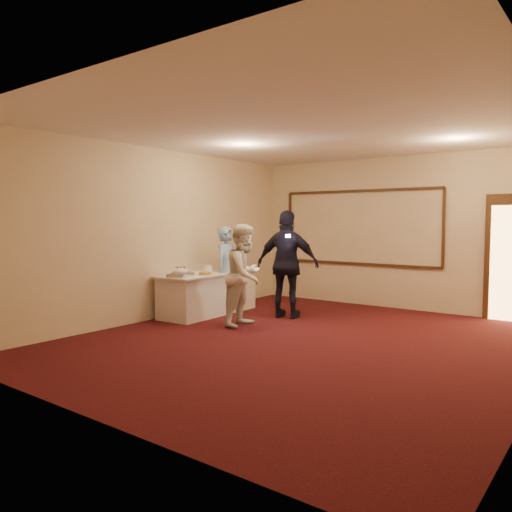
{
  "coord_description": "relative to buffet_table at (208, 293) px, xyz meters",
  "views": [
    {
      "loc": [
        3.67,
        -6.04,
        1.73
      ],
      "look_at": [
        -1.29,
        0.57,
        1.15
      ],
      "focal_mm": 35.0,
      "sensor_mm": 36.0,
      "label": 1
    }
  ],
  "objects": [
    {
      "name": "tart",
      "position": [
        0.25,
        -0.35,
        0.41
      ],
      "size": [
        0.26,
        0.26,
        0.05
      ],
      "color": "white",
      "rests_on": "buffet_table"
    },
    {
      "name": "plate_stack_a",
      "position": [
        0.03,
        -0.04,
        0.45
      ],
      "size": [
        0.17,
        0.17,
        0.14
      ],
      "color": "white",
      "rests_on": "buffet_table"
    },
    {
      "name": "camera_flash",
      "position": [
        1.58,
        0.29,
        1.09
      ],
      "size": [
        0.08,
        0.06,
        0.05
      ],
      "primitive_type": "cube",
      "rotation": [
        0.0,
        0.0,
        -0.25
      ],
      "color": "white",
      "rests_on": "guest"
    },
    {
      "name": "woman",
      "position": [
        1.19,
        -0.41,
        0.45
      ],
      "size": [
        0.73,
        0.89,
        1.68
      ],
      "primitive_type": "imported",
      "rotation": [
        0.0,
        0.0,
        1.69
      ],
      "color": "silver",
      "rests_on": "floor"
    },
    {
      "name": "plate_stack_b",
      "position": [
        0.18,
        0.42,
        0.46
      ],
      "size": [
        0.19,
        0.19,
        0.16
      ],
      "color": "white",
      "rests_on": "buffet_table"
    },
    {
      "name": "floor",
      "position": [
        2.59,
        -0.82,
        -0.39
      ],
      "size": [
        7.0,
        7.0,
        0.0
      ],
      "primitive_type": "plane",
      "color": "black",
      "rests_on": "ground"
    },
    {
      "name": "guest",
      "position": [
        1.4,
        0.56,
        0.57
      ],
      "size": [
        1.21,
        0.75,
        1.92
      ],
      "primitive_type": "imported",
      "rotation": [
        0.0,
        0.0,
        3.41
      ],
      "color": "black",
      "rests_on": "floor"
    },
    {
      "name": "wall_molding",
      "position": [
        1.79,
        2.65,
        1.21
      ],
      "size": [
        3.45,
        0.04,
        1.55
      ],
      "color": "#311B0E",
      "rests_on": "room_walls"
    },
    {
      "name": "pavlova_tray",
      "position": [
        0.1,
        -0.82,
        0.45
      ],
      "size": [
        0.42,
        0.48,
        0.17
      ],
      "color": "#ACAFB3",
      "rests_on": "buffet_table"
    },
    {
      "name": "room_walls",
      "position": [
        2.59,
        -0.82,
        1.64
      ],
      "size": [
        6.04,
        7.04,
        3.02
      ],
      "color": "beige",
      "rests_on": "floor"
    },
    {
      "name": "buffet_table",
      "position": [
        0.0,
        0.0,
        0.0
      ],
      "size": [
        0.92,
        2.17,
        0.77
      ],
      "color": "silver",
      "rests_on": "floor"
    },
    {
      "name": "man",
      "position": [
        0.19,
        0.32,
        0.43
      ],
      "size": [
        0.44,
        0.63,
        1.63
      ],
      "primitive_type": "imported",
      "rotation": [
        0.0,
        0.0,
        1.66
      ],
      "color": "#81A0CD",
      "rests_on": "floor"
    },
    {
      "name": "cupcake_stand",
      "position": [
        -0.13,
        0.95,
        0.52
      ],
      "size": [
        0.27,
        0.27,
        0.39
      ],
      "color": "#DB4568",
      "rests_on": "buffet_table"
    }
  ]
}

